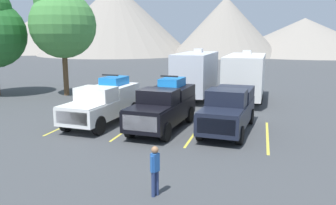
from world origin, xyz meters
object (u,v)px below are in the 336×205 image
(pickup_truck_a, at_px, (104,102))
(pickup_truck_b, at_px, (164,105))
(pickup_truck_c, at_px, (229,108))
(person_a, at_px, (155,168))
(camper_trailer_b, at_px, (245,75))
(camper_trailer_a, at_px, (196,73))

(pickup_truck_a, bearing_deg, pickup_truck_b, -3.05)
(pickup_truck_c, relative_size, person_a, 3.74)
(pickup_truck_a, height_order, pickup_truck_b, pickup_truck_b)
(camper_trailer_b, bearing_deg, camper_trailer_a, 179.79)
(pickup_truck_b, bearing_deg, pickup_truck_a, 176.95)
(pickup_truck_a, bearing_deg, camper_trailer_b, 50.72)
(camper_trailer_a, distance_m, camper_trailer_b, 3.63)
(camper_trailer_b, height_order, person_a, camper_trailer_b)
(camper_trailer_a, bearing_deg, pickup_truck_b, -89.92)
(pickup_truck_a, bearing_deg, person_a, -55.56)
(person_a, bearing_deg, pickup_truck_a, 124.44)
(pickup_truck_b, bearing_deg, camper_trailer_a, 90.08)
(pickup_truck_c, relative_size, camper_trailer_a, 0.77)
(pickup_truck_a, height_order, camper_trailer_b, camper_trailer_b)
(pickup_truck_a, distance_m, pickup_truck_c, 6.71)
(person_a, bearing_deg, pickup_truck_c, 79.86)
(camper_trailer_a, height_order, camper_trailer_b, camper_trailer_a)
(pickup_truck_c, bearing_deg, pickup_truck_a, -178.22)
(pickup_truck_a, bearing_deg, camper_trailer_a, 68.36)
(pickup_truck_a, relative_size, camper_trailer_b, 0.68)
(camper_trailer_b, bearing_deg, pickup_truck_c, -92.46)
(camper_trailer_b, relative_size, person_a, 5.34)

